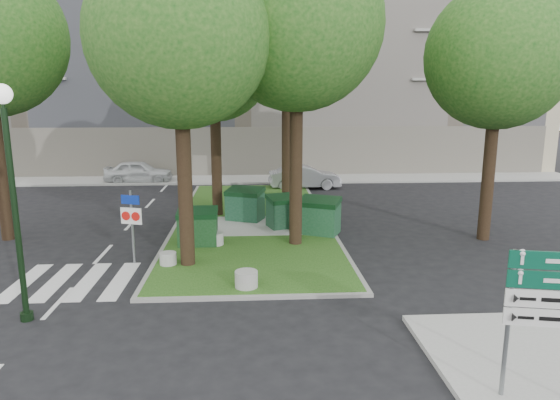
{
  "coord_description": "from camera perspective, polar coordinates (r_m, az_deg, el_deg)",
  "views": [
    {
      "loc": [
        0.47,
        -12.26,
        5.21
      ],
      "look_at": [
        1.36,
        2.94,
        2.0
      ],
      "focal_mm": 32.0,
      "sensor_mm": 36.0,
      "label": 1
    }
  ],
  "objects": [
    {
      "name": "ground",
      "position": [
        13.32,
        -5.22,
        -11.16
      ],
      "size": [
        120.0,
        120.0,
        0.0
      ],
      "primitive_type": "plane",
      "color": "black",
      "rests_on": "ground"
    },
    {
      "name": "tree_median_far",
      "position": [
        24.58,
        0.96,
        19.18
      ],
      "size": [
        5.8,
        5.8,
        11.93
      ],
      "color": "black",
      "rests_on": "ground"
    },
    {
      "name": "litter_bin",
      "position": [
        20.46,
        1.12,
        -1.59
      ],
      "size": [
        0.36,
        0.36,
        0.63
      ],
      "primitive_type": "cylinder",
      "color": "yellow",
      "rests_on": "median_island"
    },
    {
      "name": "dumpster_a",
      "position": [
        17.53,
        -9.37,
        -3.05
      ],
      "size": [
        1.38,
        0.97,
        1.28
      ],
      "rotation": [
        0.0,
        0.0,
        0.0
      ],
      "color": "#0E3312",
      "rests_on": "median_island"
    },
    {
      "name": "tree_street_right",
      "position": [
        19.42,
        24.0,
        16.16
      ],
      "size": [
        5.0,
        5.0,
        10.06
      ],
      "color": "black",
      "rests_on": "ground"
    },
    {
      "name": "street_lamp",
      "position": [
        12.6,
        -28.36,
        2.34
      ],
      "size": [
        0.43,
        0.43,
        5.45
      ],
      "color": "black",
      "rests_on": "ground"
    },
    {
      "name": "directional_sign",
      "position": [
        9.47,
        28.1,
        -10.27
      ],
      "size": [
        1.29,
        0.32,
        2.62
      ],
      "rotation": [
        0.0,
        0.0,
        -0.2
      ],
      "color": "slate",
      "rests_on": "sidewalk_corner"
    },
    {
      "name": "tree_median_mid",
      "position": [
        21.43,
        -7.36,
        16.55
      ],
      "size": [
        4.8,
        4.8,
        9.99
      ],
      "color": "black",
      "rests_on": "ground"
    },
    {
      "name": "apartment_building",
      "position": [
        38.36,
        -4.22,
        16.05
      ],
      "size": [
        41.0,
        12.0,
        16.0
      ],
      "primitive_type": "cube",
      "color": "beige",
      "rests_on": "ground"
    },
    {
      "name": "car_silver",
      "position": [
        28.3,
        2.83,
        2.65
      ],
      "size": [
        4.1,
        1.6,
        1.33
      ],
      "primitive_type": "imported",
      "rotation": [
        0.0,
        0.0,
        1.62
      ],
      "color": "#A7A8AF",
      "rests_on": "ground"
    },
    {
      "name": "bollard_right",
      "position": [
        13.65,
        -3.87,
        -9.01
      ],
      "size": [
        0.62,
        0.62,
        0.44
      ],
      "primitive_type": "cylinder",
      "color": "#9F9E9A",
      "rests_on": "median_island"
    },
    {
      "name": "median_kerb",
      "position": [
        20.9,
        -3.18,
        -2.4
      ],
      "size": [
        6.3,
        16.3,
        0.1
      ],
      "primitive_type": "cube",
      "color": "gray",
      "rests_on": "ground"
    },
    {
      "name": "bollard_mid",
      "position": [
        17.49,
        -7.45,
        -4.39
      ],
      "size": [
        0.6,
        0.6,
        0.43
      ],
      "primitive_type": "cylinder",
      "color": "#9E9E99",
      "rests_on": "median_island"
    },
    {
      "name": "tree_median_near_right",
      "position": [
        17.12,
        2.26,
        21.23
      ],
      "size": [
        5.6,
        5.6,
        11.46
      ],
      "color": "black",
      "rests_on": "ground"
    },
    {
      "name": "dumpster_b",
      "position": [
        20.71,
        -4.02,
        -0.49
      ],
      "size": [
        1.74,
        1.5,
        1.36
      ],
      "rotation": [
        0.0,
        0.0,
        -0.38
      ],
      "color": "#123D25",
      "rests_on": "median_island"
    },
    {
      "name": "sidewalk_corner",
      "position": [
        11.81,
        28.92,
        -15.53
      ],
      "size": [
        5.0,
        4.0,
        0.12
      ],
      "primitive_type": "cube",
      "color": "#999993",
      "rests_on": "ground"
    },
    {
      "name": "building_sidewalk",
      "position": [
        31.19,
        -4.18,
        2.37
      ],
      "size": [
        42.0,
        3.0,
        0.12
      ],
      "primitive_type": "cube",
      "color": "#999993",
      "rests_on": "ground"
    },
    {
      "name": "dumpster_c",
      "position": [
        19.56,
        0.64,
        -1.31
      ],
      "size": [
        1.62,
        1.35,
        1.29
      ],
      "rotation": [
        0.0,
        0.0,
        0.31
      ],
      "color": "#0F321C",
      "rests_on": "median_island"
    },
    {
      "name": "zebra_crossing",
      "position": [
        15.3,
        -19.39,
        -8.68
      ],
      "size": [
        5.0,
        3.0,
        0.01
      ],
      "primitive_type": "cube",
      "color": "silver",
      "rests_on": "ground"
    },
    {
      "name": "bollard_left",
      "position": [
        15.75,
        -12.67,
        -6.54
      ],
      "size": [
        0.51,
        0.51,
        0.37
      ],
      "primitive_type": "cylinder",
      "color": "#A3A49F",
      "rests_on": "median_island"
    },
    {
      "name": "traffic_sign_pole",
      "position": [
        16.13,
        -16.58,
        -1.89
      ],
      "size": [
        0.68,
        0.24,
        2.34
      ],
      "rotation": [
        0.0,
        0.0,
        -0.3
      ],
      "color": "slate",
      "rests_on": "ground"
    },
    {
      "name": "car_white",
      "position": [
        31.32,
        -15.85,
        3.14
      ],
      "size": [
        4.01,
        1.65,
        1.36
      ],
      "primitive_type": "imported",
      "rotation": [
        0.0,
        0.0,
        1.58
      ],
      "color": "silver",
      "rests_on": "ground"
    },
    {
      "name": "dumpster_d",
      "position": [
        18.7,
        4.51,
        -1.83
      ],
      "size": [
        1.77,
        1.55,
        1.37
      ],
      "rotation": [
        0.0,
        0.0,
        -0.43
      ],
      "color": "#144223",
      "rests_on": "median_island"
    },
    {
      "name": "tree_median_near_left",
      "position": [
        15.08,
        -11.17,
        19.73
      ],
      "size": [
        5.2,
        5.2,
        10.53
      ],
      "color": "black",
      "rests_on": "ground"
    },
    {
      "name": "median_island",
      "position": [
        20.9,
        -3.18,
        -2.38
      ],
      "size": [
        6.0,
        16.0,
        0.12
      ],
      "primitive_type": "cube",
      "color": "#1E4C15",
      "rests_on": "ground"
    }
  ]
}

